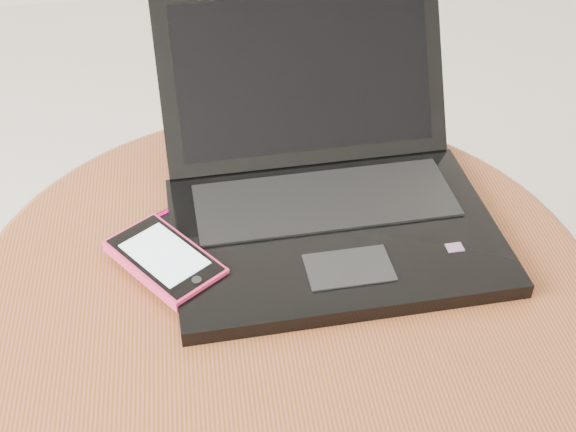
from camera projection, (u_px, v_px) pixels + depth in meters
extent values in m
cylinder|color=#4E2D13|center=(285.00, 426.00, 0.92)|extent=(0.10, 0.10, 0.45)
cylinder|color=brown|center=(285.00, 287.00, 0.77)|extent=(0.62, 0.62, 0.03)
torus|color=brown|center=(285.00, 287.00, 0.77)|extent=(0.65, 0.65, 0.03)
cube|color=black|center=(334.00, 235.00, 0.80)|extent=(0.35, 0.25, 0.02)
cube|color=black|center=(325.00, 200.00, 0.82)|extent=(0.29, 0.12, 0.00)
cube|color=black|center=(349.00, 268.00, 0.74)|extent=(0.09, 0.06, 0.00)
cube|color=red|center=(455.00, 247.00, 0.77)|extent=(0.02, 0.01, 0.00)
cube|color=black|center=(304.00, 74.00, 0.86)|extent=(0.34, 0.13, 0.18)
cube|color=black|center=(304.00, 74.00, 0.86)|extent=(0.30, 0.10, 0.15)
cube|color=black|center=(193.00, 235.00, 0.80)|extent=(0.10, 0.11, 0.01)
cube|color=#C20052|center=(169.00, 211.00, 0.82)|extent=(0.05, 0.03, 0.00)
cube|color=#D92D5C|center=(165.00, 260.00, 0.75)|extent=(0.13, 0.14, 0.01)
cube|color=black|center=(164.00, 255.00, 0.75)|extent=(0.12, 0.13, 0.00)
cube|color=silver|center=(164.00, 254.00, 0.75)|extent=(0.09, 0.10, 0.00)
cylinder|color=black|center=(197.00, 280.00, 0.72)|extent=(0.01, 0.01, 0.00)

